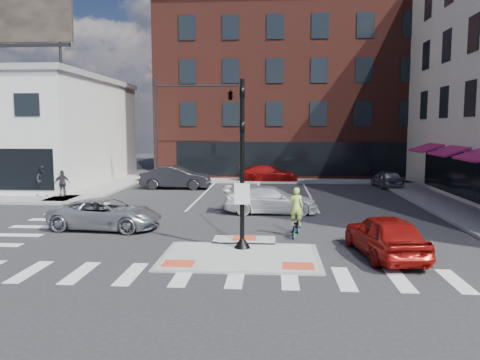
# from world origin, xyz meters

# --- Properties ---
(ground) EXTENTS (120.00, 120.00, 0.00)m
(ground) POSITION_xyz_m (0.00, 0.00, 0.00)
(ground) COLOR #28282B
(ground) RESTS_ON ground
(refuge_island) EXTENTS (5.40, 4.65, 0.13)m
(refuge_island) POSITION_xyz_m (0.00, -0.26, 0.05)
(refuge_island) COLOR gray
(refuge_island) RESTS_ON ground
(sidewalk_nw) EXTENTS (23.50, 20.50, 0.15)m
(sidewalk_nw) POSITION_xyz_m (-16.76, 15.29, 0.08)
(sidewalk_nw) COLOR gray
(sidewalk_nw) RESTS_ON ground
(sidewalk_e) EXTENTS (3.00, 24.00, 0.15)m
(sidewalk_e) POSITION_xyz_m (10.80, 10.00, 0.07)
(sidewalk_e) COLOR gray
(sidewalk_e) RESTS_ON ground
(sidewalk_n) EXTENTS (26.00, 3.00, 0.15)m
(sidewalk_n) POSITION_xyz_m (3.00, 22.00, 0.07)
(sidewalk_n) COLOR gray
(sidewalk_n) RESTS_ON ground
(building_n) EXTENTS (24.40, 18.40, 15.50)m
(building_n) POSITION_xyz_m (3.00, 31.99, 7.80)
(building_n) COLOR #502019
(building_n) RESTS_ON ground
(building_far_left) EXTENTS (10.00, 12.00, 10.00)m
(building_far_left) POSITION_xyz_m (-4.00, 52.00, 5.00)
(building_far_left) COLOR slate
(building_far_left) RESTS_ON ground
(building_far_right) EXTENTS (12.00, 12.00, 12.00)m
(building_far_right) POSITION_xyz_m (9.00, 54.00, 6.00)
(building_far_right) COLOR brown
(building_far_right) RESTS_ON ground
(signal_pole) EXTENTS (0.60, 0.60, 5.98)m
(signal_pole) POSITION_xyz_m (0.00, 0.40, 2.36)
(signal_pole) COLOR black
(signal_pole) RESTS_ON refuge_island
(mast_arm_signal) EXTENTS (6.10, 2.24, 8.00)m
(mast_arm_signal) POSITION_xyz_m (-3.47, 18.00, 6.21)
(mast_arm_signal) COLOR black
(mast_arm_signal) RESTS_ON ground
(silver_suv) EXTENTS (4.98, 2.64, 1.33)m
(silver_suv) POSITION_xyz_m (-6.17, 3.63, 0.67)
(silver_suv) COLOR #ADB0B4
(silver_suv) RESTS_ON ground
(red_sedan) EXTENTS (2.38, 4.61, 1.50)m
(red_sedan) POSITION_xyz_m (4.95, 0.00, 0.75)
(red_sedan) COLOR #9B120E
(red_sedan) RESTS_ON ground
(white_pickup) EXTENTS (4.88, 2.08, 1.40)m
(white_pickup) POSITION_xyz_m (0.98, 7.89, 0.70)
(white_pickup) COLOR white
(white_pickup) RESTS_ON ground
(bg_car_dark) EXTENTS (4.95, 1.73, 1.63)m
(bg_car_dark) POSITION_xyz_m (-5.88, 17.03, 0.81)
(bg_car_dark) COLOR black
(bg_car_dark) RESTS_ON ground
(bg_car_silver) EXTENTS (1.86, 3.88, 1.28)m
(bg_car_silver) POSITION_xyz_m (9.50, 18.88, 0.64)
(bg_car_silver) COLOR #9EA0A5
(bg_car_silver) RESTS_ON ground
(bg_car_red) EXTENTS (4.73, 1.96, 1.37)m
(bg_car_red) POSITION_xyz_m (0.76, 21.50, 0.68)
(bg_car_red) COLOR maroon
(bg_car_red) RESTS_ON ground
(cyclist) EXTENTS (0.86, 1.64, 2.02)m
(cyclist) POSITION_xyz_m (2.04, 2.80, 0.68)
(cyclist) COLOR #3F3F44
(cyclist) RESTS_ON ground
(pedestrian_a) EXTENTS (0.98, 0.78, 1.94)m
(pedestrian_a) POSITION_xyz_m (-13.22, 12.00, 1.12)
(pedestrian_a) COLOR black
(pedestrian_a) RESTS_ON sidewalk_nw
(pedestrian_b) EXTENTS (1.01, 0.56, 1.62)m
(pedestrian_b) POSITION_xyz_m (-12.00, 12.00, 0.96)
(pedestrian_b) COLOR #34303B
(pedestrian_b) RESTS_ON sidewalk_nw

